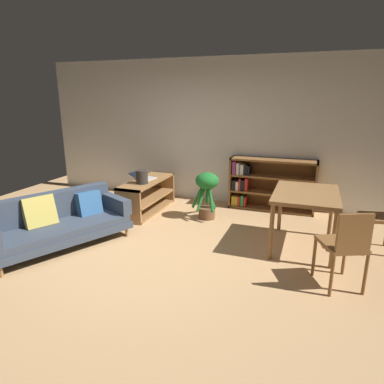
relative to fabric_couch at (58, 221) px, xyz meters
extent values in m
plane|color=tan|center=(1.26, 0.10, -0.34)|extent=(8.16, 8.16, 0.00)
cube|color=silver|center=(1.26, 2.80, 1.01)|extent=(6.80, 0.10, 2.70)
cylinder|color=olive|center=(0.73, 0.57, -0.28)|extent=(0.04, 0.04, 0.13)
cylinder|color=olive|center=(-0.01, -0.95, -0.28)|extent=(0.04, 0.04, 0.13)
cylinder|color=olive|center=(0.15, 0.86, -0.28)|extent=(0.04, 0.04, 0.13)
cube|color=#384251|center=(0.07, -0.05, -0.16)|extent=(1.51, 2.01, 0.10)
cube|color=#384251|center=(0.07, -0.05, -0.06)|extent=(1.44, 1.92, 0.10)
cube|color=#384251|center=(-0.19, 0.08, 0.18)|extent=(0.95, 1.68, 0.38)
cube|color=#384251|center=(0.45, 0.72, 0.10)|extent=(0.72, 0.45, 0.22)
cube|color=tan|center=(-0.14, -0.15, 0.17)|extent=(0.38, 0.47, 0.42)
cube|color=#336093|center=(0.18, 0.46, 0.14)|extent=(0.35, 0.40, 0.37)
cube|color=olive|center=(0.49, 2.39, -0.05)|extent=(0.46, 0.04, 0.58)
cube|color=olive|center=(0.49, 1.04, -0.05)|extent=(0.46, 0.04, 0.58)
cube|color=olive|center=(0.49, 1.72, -0.09)|extent=(0.46, 1.34, 0.04)
cube|color=olive|center=(0.49, 1.72, 0.21)|extent=(0.46, 1.38, 0.04)
cube|color=olive|center=(0.49, 1.72, -0.32)|extent=(0.46, 1.34, 0.04)
cube|color=silver|center=(0.47, 1.77, 0.24)|extent=(0.26, 0.33, 0.02)
cube|color=black|center=(0.27, 1.80, 0.29)|extent=(0.23, 0.31, 0.09)
cylinder|color=#2D2823|center=(0.54, 1.46, 0.35)|extent=(0.20, 0.20, 0.23)
cylinder|color=slate|center=(0.54, 1.46, 0.39)|extent=(0.11, 0.11, 0.01)
cylinder|color=brown|center=(1.61, 1.72, -0.25)|extent=(0.28, 0.28, 0.19)
cylinder|color=#1E6B28|center=(1.68, 1.72, 0.02)|extent=(0.18, 0.05, 0.36)
cylinder|color=#1E6B28|center=(1.66, 1.76, 0.05)|extent=(0.14, 0.13, 0.43)
cylinder|color=#1E6B28|center=(1.57, 1.86, 0.11)|extent=(0.13, 0.32, 0.57)
cylinder|color=#1E6B28|center=(1.51, 1.79, 0.14)|extent=(0.24, 0.20, 0.62)
cylinder|color=#1E6B28|center=(1.50, 1.69, 0.12)|extent=(0.27, 0.11, 0.58)
cylinder|color=#1E6B28|center=(1.57, 1.60, 0.08)|extent=(0.13, 0.27, 0.49)
cylinder|color=#1E6B28|center=(1.70, 1.62, 0.14)|extent=(0.22, 0.25, 0.61)
ellipsoid|color=#1E6B28|center=(1.61, 1.72, 0.31)|extent=(0.39, 0.39, 0.27)
cylinder|color=olive|center=(2.82, 1.61, 0.02)|extent=(0.06, 0.06, 0.73)
cylinder|color=olive|center=(2.82, 0.58, 0.02)|extent=(0.06, 0.06, 0.73)
cylinder|color=olive|center=(3.55, 1.61, 0.02)|extent=(0.06, 0.06, 0.73)
cylinder|color=olive|center=(3.55, 0.58, 0.02)|extent=(0.06, 0.06, 0.73)
cube|color=olive|center=(3.19, 1.09, 0.41)|extent=(0.83, 1.13, 0.05)
cylinder|color=brown|center=(3.96, 1.08, -0.12)|extent=(0.04, 0.04, 0.45)
cylinder|color=brown|center=(3.88, 1.43, -0.12)|extent=(0.04, 0.04, 0.45)
cube|color=brown|center=(4.11, 1.30, 0.12)|extent=(0.50, 0.47, 0.04)
cylinder|color=brown|center=(3.35, 0.31, -0.11)|extent=(0.04, 0.04, 0.46)
cylinder|color=brown|center=(3.67, 0.46, -0.11)|extent=(0.04, 0.04, 0.46)
cylinder|color=brown|center=(3.52, -0.07, -0.11)|extent=(0.04, 0.04, 0.46)
cylinder|color=brown|center=(3.85, 0.08, -0.11)|extent=(0.04, 0.04, 0.46)
cube|color=brown|center=(3.60, 0.20, 0.14)|extent=(0.55, 0.58, 0.04)
cube|color=brown|center=(3.69, 0.00, 0.36)|extent=(0.34, 0.18, 0.40)
cube|color=brown|center=(1.83, 2.57, 0.12)|extent=(0.04, 0.35, 0.93)
cube|color=brown|center=(3.31, 2.57, 0.12)|extent=(0.04, 0.35, 0.93)
cube|color=brown|center=(2.57, 2.57, 0.57)|extent=(1.52, 0.35, 0.04)
cube|color=brown|center=(2.57, 2.57, -0.33)|extent=(1.52, 0.35, 0.04)
cube|color=brown|center=(2.57, 2.73, 0.12)|extent=(1.48, 0.04, 0.93)
cube|color=brown|center=(2.57, 2.57, -0.03)|extent=(1.48, 0.34, 0.04)
cube|color=brown|center=(2.57, 2.57, 0.27)|extent=(1.48, 0.34, 0.04)
cube|color=gold|center=(1.90, 2.53, -0.22)|extent=(0.07, 0.22, 0.18)
cube|color=gold|center=(1.96, 2.53, -0.22)|extent=(0.04, 0.21, 0.18)
cube|color=red|center=(2.01, 2.54, -0.22)|extent=(0.03, 0.23, 0.18)
cube|color=#337F47|center=(2.06, 2.53, -0.21)|extent=(0.05, 0.22, 0.20)
cube|color=red|center=(2.12, 2.54, -0.22)|extent=(0.03, 0.23, 0.18)
cube|color=black|center=(1.90, 2.55, 0.08)|extent=(0.06, 0.29, 0.19)
cube|color=silver|center=(1.96, 2.55, 0.07)|extent=(0.05, 0.28, 0.16)
cube|color=red|center=(2.01, 2.54, 0.10)|extent=(0.03, 0.25, 0.22)
cube|color=black|center=(2.06, 2.54, 0.09)|extent=(0.07, 0.23, 0.20)
cube|color=red|center=(2.13, 2.55, 0.11)|extent=(0.05, 0.27, 0.23)
cube|color=#993884|center=(1.89, 2.55, 0.41)|extent=(0.06, 0.29, 0.24)
cube|color=silver|center=(1.96, 2.55, 0.39)|extent=(0.05, 0.28, 0.21)
cube|color=silver|center=(2.03, 2.54, 0.38)|extent=(0.07, 0.23, 0.18)
cube|color=black|center=(2.11, 2.53, 0.38)|extent=(0.06, 0.22, 0.18)
cube|color=black|center=(2.16, 2.54, 0.37)|extent=(0.03, 0.25, 0.16)
camera|label=1|loc=(3.24, -3.47, 1.66)|focal=31.66mm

